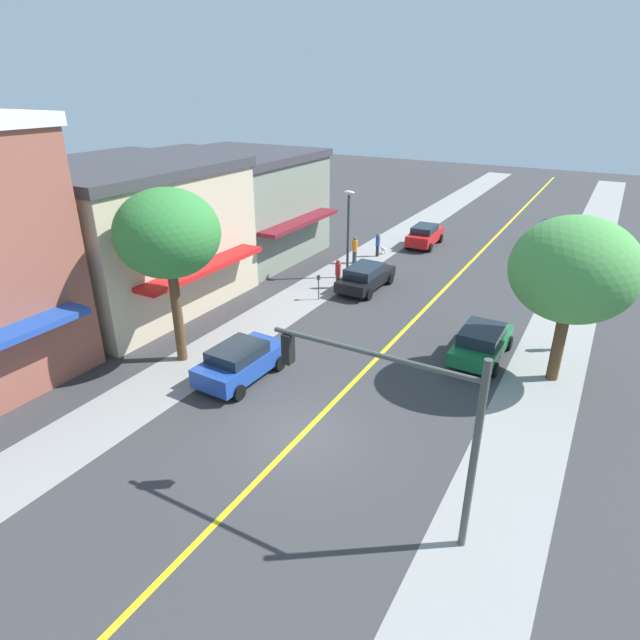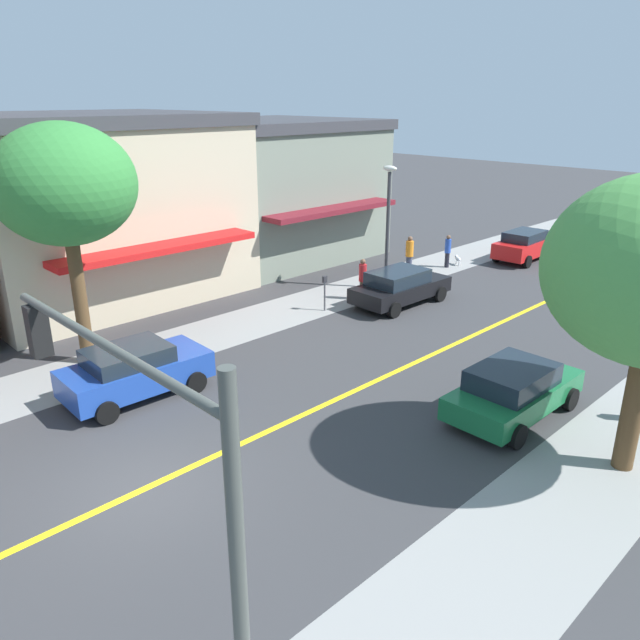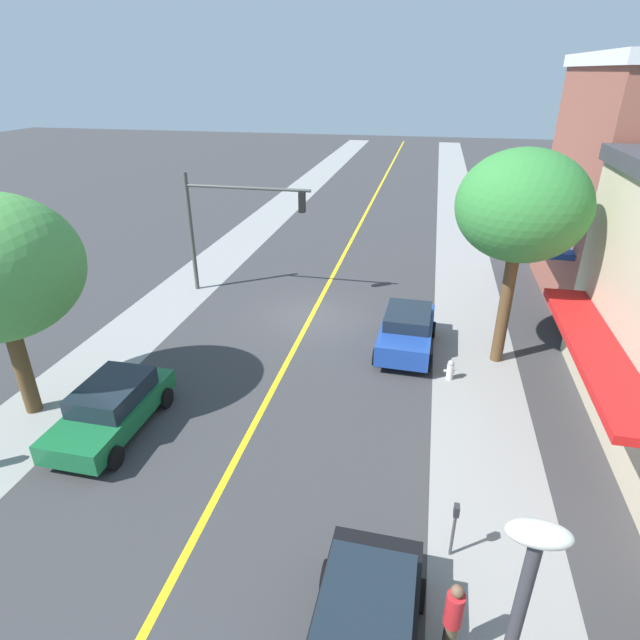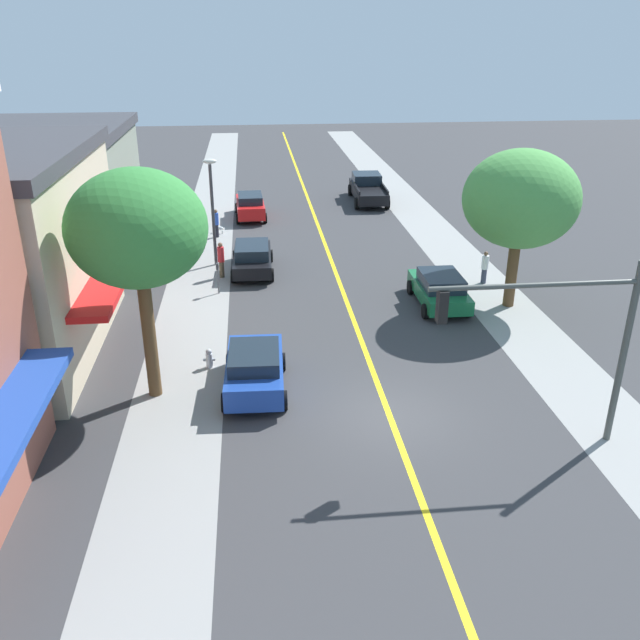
# 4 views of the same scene
# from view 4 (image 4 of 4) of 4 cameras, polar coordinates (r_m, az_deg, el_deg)

# --- Properties ---
(ground_plane) EXTENTS (140.00, 140.00, 0.00)m
(ground_plane) POSITION_cam_4_polar(r_m,az_deg,el_deg) (21.45, 5.98, -8.17)
(ground_plane) COLOR #38383A
(sidewalk_left) EXTENTS (3.02, 126.00, 0.01)m
(sidewalk_left) POSITION_cam_4_polar(r_m,az_deg,el_deg) (21.22, -12.47, -9.02)
(sidewalk_left) COLOR gray
(sidewalk_left) RESTS_ON ground
(sidewalk_right) EXTENTS (3.02, 126.00, 0.01)m
(sidewalk_right) POSITION_cam_4_polar(r_m,az_deg,el_deg) (23.69, 22.35, -6.69)
(sidewalk_right) COLOR gray
(sidewalk_right) RESTS_ON ground
(road_centerline_stripe) EXTENTS (0.20, 126.00, 0.00)m
(road_centerline_stripe) POSITION_cam_4_polar(r_m,az_deg,el_deg) (21.45, 5.98, -8.16)
(road_centerline_stripe) COLOR yellow
(road_centerline_stripe) RESTS_ON ground
(brick_apartment_block) EXTENTS (10.67, 10.53, 7.07)m
(brick_apartment_block) POSITION_cam_4_polar(r_m,az_deg,el_deg) (36.00, -23.51, 9.37)
(brick_apartment_block) COLOR gray
(brick_apartment_block) RESTS_ON ground
(street_tree_left_near) EXTENTS (4.27, 4.27, 7.55)m
(street_tree_left_near) POSITION_cam_4_polar(r_m,az_deg,el_deg) (21.03, -15.36, 7.47)
(street_tree_left_near) COLOR brown
(street_tree_left_near) RESTS_ON ground
(street_tree_right_corner) EXTENTS (4.82, 4.82, 6.83)m
(street_tree_right_corner) POSITION_cam_4_polar(r_m,az_deg,el_deg) (29.30, 16.79, 9.85)
(street_tree_right_corner) COLOR brown
(street_tree_right_corner) RESTS_ON ground
(fire_hydrant) EXTENTS (0.44, 0.24, 0.74)m
(fire_hydrant) POSITION_cam_4_polar(r_m,az_deg,el_deg) (24.37, -9.46, -3.25)
(fire_hydrant) COLOR silver
(fire_hydrant) RESTS_ON ground
(parking_meter) EXTENTS (0.12, 0.18, 1.45)m
(parking_meter) POSITION_cam_4_polar(r_m,az_deg,el_deg) (30.93, -8.74, 3.91)
(parking_meter) COLOR #4C4C51
(parking_meter) RESTS_ON ground
(traffic_light_mast) EXTENTS (5.88, 0.32, 5.61)m
(traffic_light_mast) POSITION_cam_4_polar(r_m,az_deg,el_deg) (19.42, 19.95, -0.55)
(traffic_light_mast) COLOR #474C47
(traffic_light_mast) RESTS_ON ground
(street_lamp) EXTENTS (0.70, 0.36, 5.43)m
(street_lamp) POSITION_cam_4_polar(r_m,az_deg,el_deg) (34.23, -9.22, 10.16)
(street_lamp) COLOR #38383D
(street_lamp) RESTS_ON ground
(red_sedan_left_curb) EXTENTS (2.04, 4.30, 1.57)m
(red_sedan_left_curb) POSITION_cam_4_polar(r_m,az_deg,el_deg) (43.67, -5.98, 9.73)
(red_sedan_left_curb) COLOR red
(red_sedan_left_curb) RESTS_ON ground
(blue_sedan_left_curb) EXTENTS (2.21, 4.18, 1.56)m
(blue_sedan_left_curb) POSITION_cam_4_polar(r_m,az_deg,el_deg) (22.49, -5.60, -4.13)
(blue_sedan_left_curb) COLOR #1E429E
(blue_sedan_left_curb) RESTS_ON ground
(black_sedan_left_curb) EXTENTS (2.14, 4.57, 1.49)m
(black_sedan_left_curb) POSITION_cam_4_polar(r_m,az_deg,el_deg) (33.60, -5.81, 5.37)
(black_sedan_left_curb) COLOR black
(black_sedan_left_curb) RESTS_ON ground
(green_sedan_right_curb) EXTENTS (2.13, 4.35, 1.50)m
(green_sedan_right_curb) POSITION_cam_4_polar(r_m,az_deg,el_deg) (29.75, 10.18, 2.66)
(green_sedan_right_curb) COLOR #196638
(green_sedan_right_curb) RESTS_ON ground
(black_pickup_truck) EXTENTS (2.54, 6.04, 1.79)m
(black_pickup_truck) POSITION_cam_4_polar(r_m,az_deg,el_deg) (47.98, 4.12, 11.15)
(black_pickup_truck) COLOR black
(black_pickup_truck) RESTS_ON ground
(pedestrian_red_shirt) EXTENTS (0.33, 0.33, 1.78)m
(pedestrian_red_shirt) POSITION_cam_4_polar(r_m,az_deg,el_deg) (32.99, -8.46, 5.20)
(pedestrian_red_shirt) COLOR brown
(pedestrian_red_shirt) RESTS_ON ground
(pedestrian_blue_shirt) EXTENTS (0.30, 0.30, 1.66)m
(pedestrian_blue_shirt) POSITION_cam_4_polar(r_m,az_deg,el_deg) (39.69, -8.87, 8.25)
(pedestrian_blue_shirt) COLOR black
(pedestrian_blue_shirt) RESTS_ON ground
(pedestrian_orange_shirt) EXTENTS (0.38, 0.38, 1.82)m
(pedestrian_orange_shirt) POSITION_cam_4_polar(r_m,az_deg,el_deg) (37.62, -10.11, 7.42)
(pedestrian_orange_shirt) COLOR #33384C
(pedestrian_orange_shirt) RESTS_ON ground
(pedestrian_white_shirt) EXTENTS (0.34, 0.34, 1.59)m
(pedestrian_white_shirt) POSITION_cam_4_polar(r_m,az_deg,el_deg) (32.85, 13.91, 4.46)
(pedestrian_white_shirt) COLOR #33384C
(pedestrian_white_shirt) RESTS_ON ground
(small_dog) EXTENTS (0.59, 0.48, 0.47)m
(small_dog) POSITION_cam_4_polar(r_m,az_deg,el_deg) (40.61, -8.61, 7.77)
(small_dog) COLOR silver
(small_dog) RESTS_ON ground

